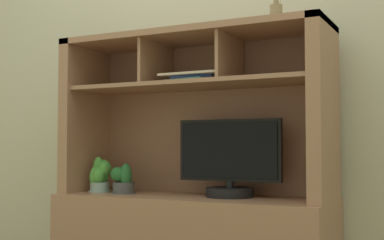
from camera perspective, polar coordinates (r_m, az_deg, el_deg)
The scene contains 7 objects.
back_wall at distance 2.86m, azimuth 2.42°, elevation 9.13°, with size 6.00×0.02×2.80m, color beige.
media_console at distance 2.60m, azimuth 0.06°, elevation -11.31°, with size 1.33×0.50×1.35m.
tv_monitor at distance 2.50m, azimuth 4.04°, elevation -4.63°, with size 0.50×0.22×0.36m.
potted_orchid at distance 2.71m, azimuth -7.36°, elevation -6.44°, with size 0.12×0.13×0.15m.
potted_fern at distance 2.80m, azimuth -9.82°, elevation -5.93°, with size 0.11×0.11×0.18m.
magazine_stack_left at distance 2.56m, azimuth 0.43°, elevation 4.50°, with size 0.30×0.23×0.04m.
diffuser_bottle at distance 2.45m, azimuth 8.98°, elevation 11.25°, with size 0.06×0.06×0.30m.
Camera 1 is at (1.15, -2.29, 0.81)m, focal length 49.89 mm.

